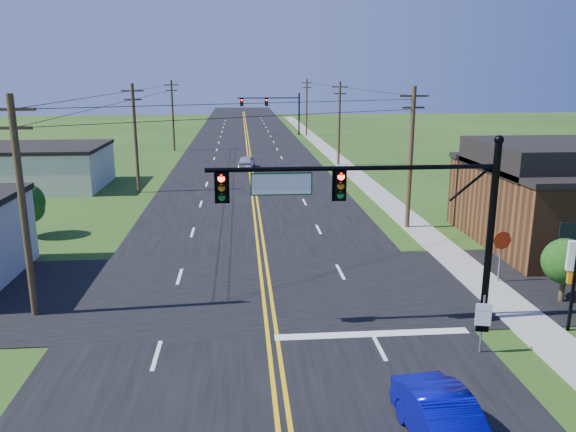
{
  "coord_description": "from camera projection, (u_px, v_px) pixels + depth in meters",
  "views": [
    {
      "loc": [
        -0.89,
        -12.35,
        9.68
      ],
      "look_at": [
        1.01,
        10.0,
        4.01
      ],
      "focal_mm": 35.0,
      "sensor_mm": 36.0,
      "label": 1
    }
  ],
  "objects": [
    {
      "name": "road_main",
      "position": [
        249.0,
        164.0,
        62.67
      ],
      "size": [
        16.0,
        220.0,
        0.04
      ],
      "primitive_type": "cube",
      "color": "black",
      "rests_on": "ground"
    },
    {
      "name": "road_cross",
      "position": [
        263.0,
        289.0,
        25.96
      ],
      "size": [
        70.0,
        10.0,
        0.04
      ],
      "primitive_type": "cube",
      "color": "black",
      "rests_on": "ground"
    },
    {
      "name": "sidewalk",
      "position": [
        360.0,
        178.0,
        53.87
      ],
      "size": [
        2.0,
        160.0,
        0.08
      ],
      "primitive_type": "cube",
      "color": "gray",
      "rests_on": "ground"
    },
    {
      "name": "signal_mast_main",
      "position": [
        380.0,
        208.0,
        21.29
      ],
      "size": [
        11.3,
        0.6,
        7.48
      ],
      "color": "black",
      "rests_on": "ground"
    },
    {
      "name": "signal_mast_far",
      "position": [
        272.0,
        107.0,
        90.9
      ],
      "size": [
        10.98,
        0.6,
        7.48
      ],
      "color": "black",
      "rests_on": "ground"
    },
    {
      "name": "cream_bldg_far",
      "position": [
        33.0,
        167.0,
        49.06
      ],
      "size": [
        12.2,
        9.2,
        3.7
      ],
      "color": "beige",
      "rests_on": "ground"
    },
    {
      "name": "utility_pole_left_a",
      "position": [
        22.0,
        204.0,
        22.09
      ],
      "size": [
        1.8,
        0.28,
        9.0
      ],
      "color": "#392B19",
      "rests_on": "ground"
    },
    {
      "name": "utility_pole_left_b",
      "position": [
        135.0,
        136.0,
        46.24
      ],
      "size": [
        1.8,
        0.28,
        9.0
      ],
      "color": "#392B19",
      "rests_on": "ground"
    },
    {
      "name": "utility_pole_left_c",
      "position": [
        173.0,
        114.0,
        72.33
      ],
      "size": [
        1.8,
        0.28,
        9.0
      ],
      "color": "#392B19",
      "rests_on": "ground"
    },
    {
      "name": "utility_pole_right_a",
      "position": [
        411.0,
        156.0,
        35.28
      ],
      "size": [
        1.8,
        0.28,
        9.0
      ],
      "color": "#392B19",
      "rests_on": "ground"
    },
    {
      "name": "utility_pole_right_b",
      "position": [
        339.0,
        122.0,
        60.39
      ],
      "size": [
        1.8,
        0.28,
        9.0
      ],
      "color": "#392B19",
      "rests_on": "ground"
    },
    {
      "name": "utility_pole_right_c",
      "position": [
        307.0,
        107.0,
        89.37
      ],
      "size": [
        1.8,
        0.28,
        9.0
      ],
      "color": "#392B19",
      "rests_on": "ground"
    },
    {
      "name": "tree_right_back",
      "position": [
        477.0,
        176.0,
        40.17
      ],
      "size": [
        3.0,
        3.0,
        4.1
      ],
      "color": "#392B19",
      "rests_on": "ground"
    },
    {
      "name": "shrub_corner",
      "position": [
        566.0,
        262.0,
        24.17
      ],
      "size": [
        2.0,
        2.0,
        2.86
      ],
      "color": "#392B19",
      "rests_on": "ground"
    },
    {
      "name": "tree_left",
      "position": [
        24.0,
        202.0,
        33.94
      ],
      "size": [
        2.4,
        2.4,
        3.37
      ],
      "color": "#392B19",
      "rests_on": "ground"
    },
    {
      "name": "blue_car",
      "position": [
        446.0,
        427.0,
        14.65
      ],
      "size": [
        1.92,
        4.55,
        1.46
      ],
      "primitive_type": "imported",
      "rotation": [
        0.0,
        0.0,
        0.08
      ],
      "color": "#060896",
      "rests_on": "ground"
    },
    {
      "name": "distant_car",
      "position": [
        247.0,
        162.0,
        59.23
      ],
      "size": [
        2.1,
        4.18,
        1.37
      ],
      "primitive_type": "imported",
      "rotation": [
        0.0,
        0.0,
        3.02
      ],
      "color": "silver",
      "rests_on": "ground"
    },
    {
      "name": "route_sign",
      "position": [
        483.0,
        320.0,
        19.74
      ],
      "size": [
        0.54,
        0.16,
        2.21
      ],
      "rotation": [
        0.0,
        0.0,
        -0.23
      ],
      "color": "slate",
      "rests_on": "ground"
    },
    {
      "name": "stop_sign",
      "position": [
        502.0,
        246.0,
        26.42
      ],
      "size": [
        0.92,
        0.11,
        2.57
      ],
      "rotation": [
        0.0,
        0.0,
        0.03
      ],
      "color": "slate",
      "rests_on": "ground"
    }
  ]
}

